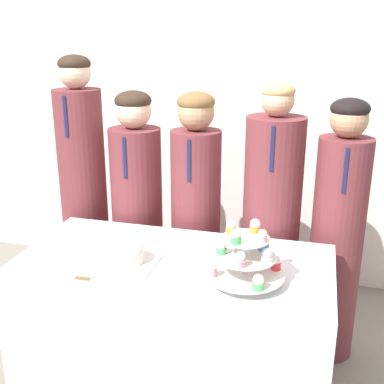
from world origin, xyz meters
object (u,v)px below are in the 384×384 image
Objects in this scene: round_cake at (127,254)px; student_1 at (138,219)px; student_4 at (337,239)px; student_0 at (84,199)px; student_3 at (271,230)px; cake_knife at (92,280)px; student_2 at (196,223)px; cupcake_stand at (246,256)px.

student_1 is at bearing 107.37° from round_cake.
student_4 reaches higher than round_cake.
student_0 is 1.08× the size of student_3.
cake_knife is 0.14× the size of student_0.
student_3 is (0.42, 0.00, 0.01)m from student_2.
student_2 is (0.68, -0.00, -0.08)m from student_0.
student_0 is at bearing -180.00° from student_3.
student_3 reaches higher than cake_knife.
student_3 is at bearing 0.00° from student_2.
cupcake_stand is (0.62, 0.15, 0.12)m from cake_knife.
student_4 is at bearing 60.49° from cupcake_stand.
student_1 is at bearing -180.00° from student_3.
cupcake_stand is 0.79m from student_4.
student_2 is (0.35, -0.00, 0.01)m from student_1.
student_1 is at bearing 180.00° from student_2.
student_4 is (0.76, -0.00, -0.01)m from student_2.
round_cake is at bearing -103.19° from student_2.
cupcake_stand is 0.23× the size of student_4.
student_3 is at bearing 0.00° from student_1.
student_4 is (0.91, 0.64, -0.09)m from round_cake.
student_0 reaches higher than cupcake_stand.
cupcake_stand is at bearing -60.26° from student_2.
student_0 is at bearing 129.83° from round_cake.
student_3 is at bearing 180.00° from student_4.
student_2 is 1.01× the size of student_4.
student_0 reaches higher than student_1.
student_3 is at bearing 87.06° from cupcake_stand.
cake_knife is 0.83m from student_1.
student_0 reaches higher than student_2.
student_1 is 1.11m from student_4.
student_1 is (-0.20, 0.64, -0.09)m from round_cake.
student_3 is at bearing 48.33° from round_cake.
student_1 is 0.96× the size of student_3.
student_2 is at bearing 70.77° from cake_knife.
cupcake_stand is at bearing -92.94° from student_3.
cake_knife is 0.69× the size of cupcake_stand.
student_1 is 0.35m from student_2.
cupcake_stand reaches higher than cake_knife.
round_cake is at bearing 62.11° from cake_knife.
student_1 is at bearing -0.00° from student_0.
round_cake is 0.81× the size of cupcake_stand.
student_3 is 0.35m from student_4.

